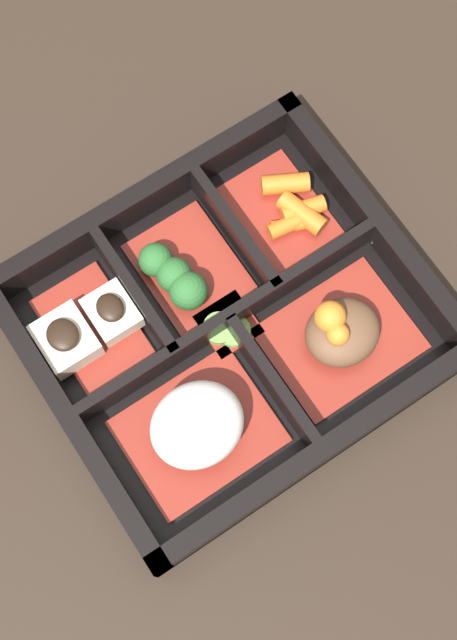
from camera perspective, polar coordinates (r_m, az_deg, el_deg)
name	(u,v)px	position (r m, az deg, el deg)	size (l,w,h in m)	color
ground_plane	(228,330)	(0.68, 0.00, -0.63)	(3.00, 3.00, 0.00)	black
bento_base	(228,328)	(0.67, 0.00, -0.51)	(0.28, 0.25, 0.01)	black
bento_rim	(227,319)	(0.66, -0.12, 0.04)	(0.28, 0.25, 0.04)	black
bowl_stew	(340,333)	(0.65, 7.18, -0.85)	(0.11, 0.09, 0.05)	maroon
bowl_rice	(197,426)	(0.63, -2.01, -6.81)	(0.11, 0.09, 0.05)	maroon
bowl_carrots	(288,210)	(0.69, 3.84, 7.01)	(0.07, 0.09, 0.02)	maroon
bowl_greens	(179,275)	(0.67, -3.19, 2.89)	(0.07, 0.09, 0.03)	maroon
bowl_tofu	(87,329)	(0.66, -9.07, -0.58)	(0.07, 0.09, 0.03)	maroon
bowl_pickles	(229,329)	(0.66, 0.02, -0.60)	(0.04, 0.04, 0.01)	maroon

